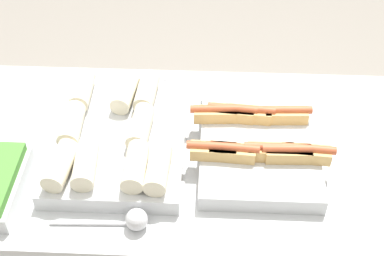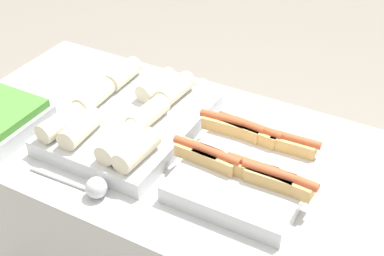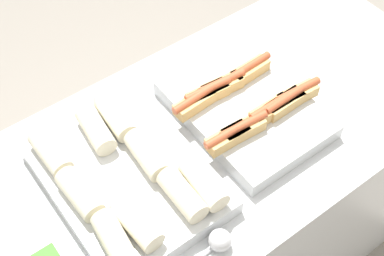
% 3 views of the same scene
% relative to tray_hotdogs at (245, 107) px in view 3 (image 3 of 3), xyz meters
% --- Properties ---
extents(counter, '(1.60, 0.72, 0.89)m').
position_rel_tray_hotdogs_xyz_m(counter, '(-0.13, 0.00, -0.48)').
color(counter, silver).
rests_on(counter, ground_plane).
extents(tray_hotdogs, '(0.39, 0.44, 0.10)m').
position_rel_tray_hotdogs_xyz_m(tray_hotdogs, '(0.00, 0.00, 0.00)').
color(tray_hotdogs, silver).
rests_on(tray_hotdogs, counter).
extents(tray_wraps, '(0.36, 0.48, 0.11)m').
position_rel_tray_hotdogs_xyz_m(tray_wraps, '(-0.39, -0.00, 0.01)').
color(tray_wraps, silver).
rests_on(tray_wraps, counter).
extents(serving_spoon_near, '(0.25, 0.06, 0.06)m').
position_rel_tray_hotdogs_xyz_m(serving_spoon_near, '(-0.32, -0.27, -0.01)').
color(serving_spoon_near, silver).
rests_on(serving_spoon_near, counter).
extents(serving_spoon_far, '(0.26, 0.06, 0.06)m').
position_rel_tray_hotdogs_xyz_m(serving_spoon_far, '(-0.31, 0.28, -0.01)').
color(serving_spoon_far, silver).
rests_on(serving_spoon_far, counter).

